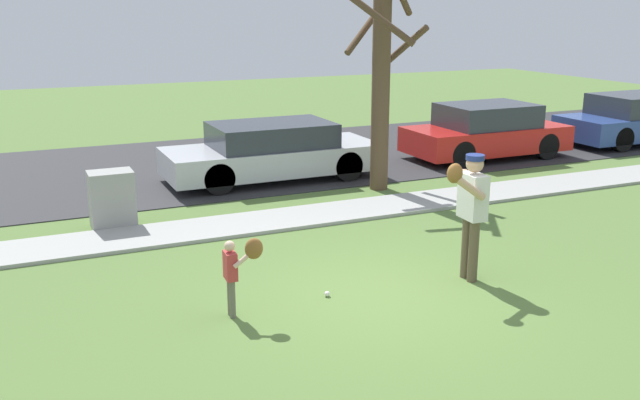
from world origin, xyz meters
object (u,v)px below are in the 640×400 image
object	(u,v)px
baseball	(327,294)
parked_sedan_silver	(272,152)
person_adult	(471,203)
person_child	(237,265)
street_tree_near	(381,76)
parked_wagon_blue	(639,119)
parked_hatchback_red	(486,132)
utility_cabinet	(112,199)

from	to	relation	value
baseball	parked_sedan_silver	distance (m)	6.55
person_adult	person_child	xyz separation A→B (m)	(-3.23, 0.13, -0.43)
street_tree_near	person_adult	bearing A→B (deg)	-105.04
person_child	street_tree_near	bearing A→B (deg)	49.29
parked_wagon_blue	person_child	bearing A→B (deg)	-154.67
person_child	parked_wagon_blue	xyz separation A→B (m)	(13.48, 6.38, 0.00)
baseball	parked_sedan_silver	bearing A→B (deg)	75.89
parked_hatchback_red	person_adult	bearing A→B (deg)	-128.41
utility_cabinet	street_tree_near	size ratio (longest dim) A/B	0.23
street_tree_near	parked_sedan_silver	bearing A→B (deg)	136.71
street_tree_near	parked_sedan_silver	size ratio (longest dim) A/B	0.93
parked_hatchback_red	utility_cabinet	bearing A→B (deg)	-167.37
baseball	parked_wagon_blue	xyz separation A→B (m)	(12.25, 6.26, 0.62)
parked_hatchback_red	person_child	bearing A→B (deg)	-142.69
person_adult	parked_hatchback_red	size ratio (longest dim) A/B	0.44
street_tree_near	utility_cabinet	bearing A→B (deg)	-175.18
baseball	parked_wagon_blue	distance (m)	13.77
person_child	parked_wagon_blue	bearing A→B (deg)	28.11
baseball	street_tree_near	distance (m)	6.18
baseball	parked_sedan_silver	xyz separation A→B (m)	(1.59, 6.33, 0.58)
person_adult	baseball	xyz separation A→B (m)	(-2.00, 0.25, -1.06)
baseball	street_tree_near	size ratio (longest dim) A/B	0.02
person_child	person_adult	bearing A→B (deg)	0.44
parked_sedan_silver	person_adult	bearing A→B (deg)	-86.43
person_adult	person_child	world-z (taller)	person_adult
person_child	parked_wagon_blue	world-z (taller)	parked_wagon_blue
person_adult	parked_hatchback_red	world-z (taller)	person_adult
person_adult	parked_wagon_blue	size ratio (longest dim) A/B	0.39
person_child	street_tree_near	xyz separation A→B (m)	(4.56, 4.81, 1.65)
parked_hatchback_red	parked_wagon_blue	size ratio (longest dim) A/B	0.89
street_tree_near	parked_hatchback_red	xyz separation A→B (m)	(3.88, 1.62, -1.65)
street_tree_near	parked_wagon_blue	distance (m)	9.21
baseball	parked_wagon_blue	world-z (taller)	parked_wagon_blue
parked_sedan_silver	parked_wagon_blue	world-z (taller)	parked_wagon_blue
person_adult	parked_sedan_silver	xyz separation A→B (m)	(-0.41, 6.57, -0.47)
parked_sedan_silver	parked_wagon_blue	xyz separation A→B (m)	(10.66, -0.06, 0.04)
baseball	parked_sedan_silver	world-z (taller)	parked_sedan_silver
utility_cabinet	parked_hatchback_red	xyz separation A→B (m)	(9.27, 2.08, 0.17)
person_child	parked_sedan_silver	distance (m)	7.03
parked_wagon_blue	parked_hatchback_red	bearing A→B (deg)	179.45
utility_cabinet	parked_hatchback_red	size ratio (longest dim) A/B	0.24
person_child	parked_wagon_blue	size ratio (longest dim) A/B	0.23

